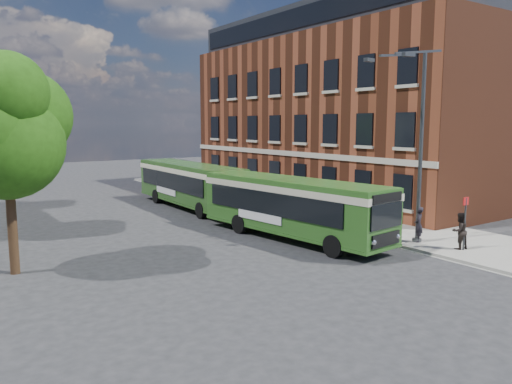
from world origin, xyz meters
TOP-DOWN VIEW (x-y plane):
  - ground at (0.00, 0.00)m, footprint 120.00×120.00m
  - pavement at (7.00, 8.00)m, footprint 6.00×48.00m
  - kerb_line at (3.95, 8.00)m, footprint 0.12×48.00m
  - brick_office at (14.00, 12.00)m, footprint 12.10×26.00m
  - street_lamp at (4.84, -2.00)m, footprint 2.96×2.38m
  - bus_stop_sign at (5.60, -4.20)m, footprint 0.35×0.08m
  - bus_front at (1.00, 2.32)m, footprint 3.86×11.36m
  - bus_rear at (1.01, 13.65)m, footprint 2.83×11.92m
  - pedestrian_a at (5.19, -2.07)m, footprint 0.73×0.70m
  - pedestrian_b at (5.57, -3.99)m, footprint 0.93×0.80m
  - tree_left at (-11.40, 3.67)m, footprint 4.92×4.68m

SIDE VIEW (x-z plane):
  - ground at x=0.00m, z-range 0.00..0.00m
  - kerb_line at x=3.95m, z-range 0.00..0.01m
  - pavement at x=7.00m, z-range 0.00..0.15m
  - pedestrian_b at x=5.57m, z-range 0.15..1.80m
  - pedestrian_a at x=5.19m, z-range 0.15..1.83m
  - bus_stop_sign at x=5.60m, z-range 0.25..2.77m
  - bus_front at x=1.00m, z-range 0.32..3.34m
  - bus_rear at x=1.01m, z-range 0.32..3.34m
  - street_lamp at x=4.84m, z-range 0.29..9.29m
  - tree_left at x=-11.40m, z-range 1.48..9.79m
  - brick_office at x=14.00m, z-range -0.13..14.07m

